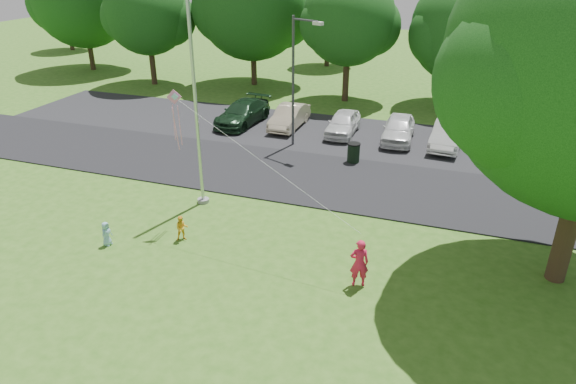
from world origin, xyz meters
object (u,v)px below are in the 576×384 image
(flagpole, at_px, (196,108))
(child_yellow, at_px, (182,228))
(kite, at_px, (181,113))
(trash_can, at_px, (354,153))
(woman, at_px, (359,263))
(street_lamp, at_px, (297,71))
(child_blue, at_px, (106,234))

(flagpole, distance_m, child_yellow, 4.85)
(flagpole, relative_size, kite, 1.31)
(trash_can, bearing_deg, kite, -118.86)
(flagpole, distance_m, woman, 9.07)
(street_lamp, height_order, kite, street_lamp)
(kite, bearing_deg, woman, -38.36)
(child_yellow, distance_m, kite, 4.25)
(flagpole, distance_m, street_lamp, 8.00)
(woman, bearing_deg, trash_can, -96.51)
(flagpole, height_order, woman, flagpole)
(street_lamp, bearing_deg, trash_can, 2.97)
(trash_can, bearing_deg, child_yellow, -114.26)
(woman, bearing_deg, street_lamp, -82.82)
(trash_can, relative_size, child_yellow, 1.07)
(street_lamp, xyz_separation_m, kite, (-1.17, -9.72, 0.42))
(woman, bearing_deg, child_blue, -16.39)
(child_blue, bearing_deg, trash_can, -30.15)
(flagpole, relative_size, child_blue, 10.67)
(street_lamp, bearing_deg, child_yellow, -71.12)
(street_lamp, height_order, trash_can, street_lamp)
(trash_can, bearing_deg, child_blue, -121.93)
(kite, bearing_deg, flagpole, 79.40)
(child_blue, bearing_deg, kite, -39.35)
(trash_can, relative_size, woman, 0.63)
(flagpole, height_order, child_blue, flagpole)
(flagpole, distance_m, trash_can, 9.06)
(flagpole, relative_size, child_yellow, 10.12)
(street_lamp, relative_size, trash_can, 6.54)
(street_lamp, bearing_deg, kite, -73.49)
(child_yellow, bearing_deg, trash_can, 31.88)
(flagpole, distance_m, kite, 1.98)
(child_blue, height_order, kite, kite)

